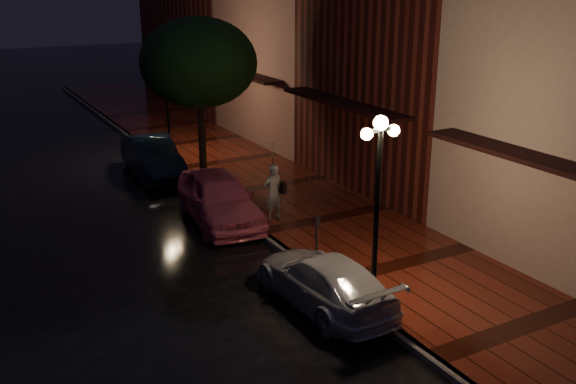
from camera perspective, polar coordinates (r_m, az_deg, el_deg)
ground at (r=18.84m, az=-2.38°, el=-3.94°), size 120.00×120.00×0.00m
sidewalk at (r=19.85m, az=3.44°, el=-2.54°), size 4.50×60.00×0.15m
curb at (r=18.81m, az=-2.38°, el=-3.73°), size 0.25×60.00×0.15m
storefront_mid at (r=23.02m, az=11.30°, el=13.95°), size 5.00×8.00×11.00m
storefront_far at (r=29.67m, az=1.00°, el=13.29°), size 5.00×8.00×9.00m
storefront_extra at (r=38.60m, az=-6.69°, el=15.12°), size 5.00×12.00×10.00m
streetlamp_near at (r=14.10m, az=7.94°, el=-0.66°), size 0.96×0.36×4.31m
streetlamp_far at (r=26.30m, az=-10.69°, el=8.13°), size 0.96×0.36×4.31m
street_tree at (r=23.34m, az=-7.90°, el=11.08°), size 4.16×4.16×5.80m
pink_car at (r=19.75m, az=-6.13°, el=-0.53°), size 2.37×4.79×1.57m
navy_car at (r=24.98m, az=-11.96°, el=3.09°), size 1.77×4.48×1.45m
silver_car at (r=14.82m, az=3.23°, el=-7.88°), size 1.82×4.25×1.22m
woman_with_umbrella at (r=19.21m, az=-1.35°, el=2.09°), size 1.01×1.03×2.44m
parking_meter at (r=16.23m, az=2.58°, el=-3.98°), size 0.13×0.10×1.38m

